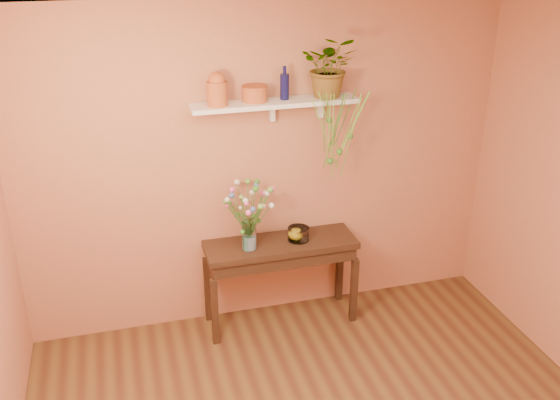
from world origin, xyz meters
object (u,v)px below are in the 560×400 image
(terracotta_jug, at_px, (217,90))
(glass_bowl, at_px, (298,234))
(sideboard, at_px, (281,254))
(bouquet, at_px, (250,202))
(glass_vase, at_px, (249,237))
(spider_plant, at_px, (330,66))
(blue_bottle, at_px, (285,86))

(terracotta_jug, xyz_separation_m, glass_bowl, (0.62, -0.07, -1.25))
(sideboard, xyz_separation_m, terracotta_jug, (-0.47, 0.07, 1.41))
(sideboard, distance_m, bouquet, 0.59)
(terracotta_jug, relative_size, glass_vase, 1.06)
(glass_vase, bearing_deg, spider_plant, 11.35)
(sideboard, bearing_deg, spider_plant, 13.13)
(sideboard, height_order, blue_bottle, blue_bottle)
(terracotta_jug, xyz_separation_m, spider_plant, (0.89, 0.03, 0.11))
(blue_bottle, xyz_separation_m, glass_vase, (-0.34, -0.16, -1.17))
(sideboard, xyz_separation_m, bouquet, (-0.26, -0.04, 0.52))
(spider_plant, xyz_separation_m, glass_bowl, (-0.27, -0.10, -1.36))
(terracotta_jug, bearing_deg, spider_plant, 2.08)
(blue_bottle, xyz_separation_m, bouquet, (-0.33, -0.15, -0.86))
(terracotta_jug, height_order, glass_bowl, terracotta_jug)
(sideboard, bearing_deg, glass_vase, -171.42)
(blue_bottle, relative_size, spider_plant, 0.54)
(terracotta_jug, relative_size, bouquet, 0.50)
(terracotta_jug, bearing_deg, glass_bowl, -6.19)
(spider_plant, height_order, glass_bowl, spider_plant)
(terracotta_jug, xyz_separation_m, glass_vase, (0.19, -0.11, -1.19))
(bouquet, bearing_deg, blue_bottle, 25.24)
(sideboard, height_order, glass_vase, glass_vase)
(terracotta_jug, relative_size, glass_bowl, 1.42)
(bouquet, bearing_deg, glass_bowl, 4.85)
(sideboard, relative_size, blue_bottle, 4.92)
(terracotta_jug, height_order, blue_bottle, same)
(blue_bottle, relative_size, glass_vase, 1.06)
(glass_bowl, bearing_deg, sideboard, 179.52)
(blue_bottle, bearing_deg, glass_vase, -154.86)
(blue_bottle, xyz_separation_m, spider_plant, (0.36, -0.02, 0.13))
(glass_vase, relative_size, bouquet, 0.48)
(spider_plant, bearing_deg, terracotta_jug, -177.92)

